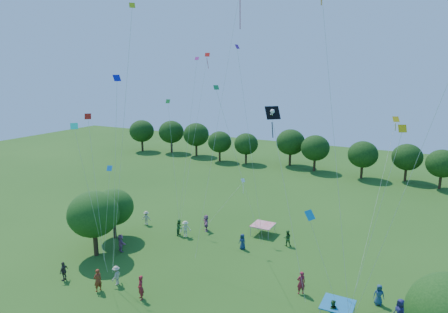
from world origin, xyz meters
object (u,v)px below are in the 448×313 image
near_tree_north (113,207)px  red_high_kite (231,46)px  tent_red_stripe (263,225)px  tent_blue (338,305)px  pirate_kite (273,118)px  near_tree_west (93,214)px

near_tree_north → red_high_kite: size_ratio=0.23×
tent_red_stripe → tent_blue: same height
near_tree_north → pirate_kite: (18.14, -2.58, 10.49)m
near_tree_north → tent_red_stripe: size_ratio=2.39×
near_tree_north → tent_blue: (23.57, -3.26, -2.35)m
near_tree_west → tent_red_stripe: near_tree_west is taller
tent_blue → pirate_kite: 13.96m
tent_red_stripe → pirate_kite: 17.31m
tent_red_stripe → red_high_kite: (-0.68, -6.43, 18.15)m
near_tree_west → tent_red_stripe: 17.27m
tent_blue → red_high_kite: (-10.88, 4.83, 18.15)m
tent_red_stripe → pirate_kite: (4.76, -10.58, 12.84)m
near_tree_west → red_high_kite: red_high_kite is taller
pirate_kite → red_high_kite: (-5.44, 4.15, 5.31)m
near_tree_north → tent_blue: size_ratio=2.39×
near_tree_north → red_high_kite: (12.69, 1.57, 15.80)m
tent_red_stripe → near_tree_west: bearing=-135.8°
pirate_kite → near_tree_north: bearing=171.9°
tent_blue → red_high_kite: 21.70m
near_tree_west → red_high_kite: 19.73m
tent_blue → pirate_kite: pirate_kite is taller
tent_red_stripe → tent_blue: (10.20, -11.26, 0.00)m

